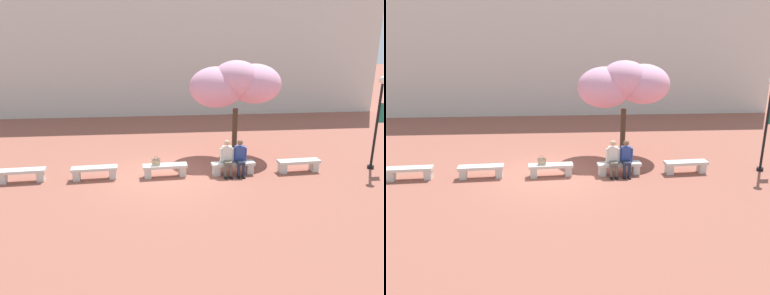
% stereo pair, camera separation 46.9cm
% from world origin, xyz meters
% --- Properties ---
extents(ground_plane, '(100.00, 100.00, 0.00)m').
position_xyz_m(ground_plane, '(0.00, 0.00, 0.00)').
color(ground_plane, '#8E5142').
extents(building_facade, '(28.00, 4.00, 8.92)m').
position_xyz_m(building_facade, '(0.00, 12.55, 4.46)').
color(building_facade, beige).
rests_on(building_facade, ground).
extents(stone_bench_west_end, '(1.61, 0.51, 0.45)m').
position_xyz_m(stone_bench_west_end, '(-4.96, 0.00, 0.30)').
color(stone_bench_west_end, beige).
rests_on(stone_bench_west_end, ground).
extents(stone_bench_near_west, '(1.61, 0.51, 0.45)m').
position_xyz_m(stone_bench_near_west, '(-2.48, 0.00, 0.30)').
color(stone_bench_near_west, beige).
rests_on(stone_bench_near_west, ground).
extents(stone_bench_center, '(1.61, 0.51, 0.45)m').
position_xyz_m(stone_bench_center, '(0.00, 0.00, 0.30)').
color(stone_bench_center, beige).
rests_on(stone_bench_center, ground).
extents(stone_bench_near_east, '(1.61, 0.51, 0.45)m').
position_xyz_m(stone_bench_near_east, '(2.48, 0.00, 0.30)').
color(stone_bench_near_east, beige).
rests_on(stone_bench_near_east, ground).
extents(stone_bench_east_end, '(1.61, 0.51, 0.45)m').
position_xyz_m(stone_bench_east_end, '(4.96, 0.00, 0.30)').
color(stone_bench_east_end, beige).
rests_on(stone_bench_east_end, ground).
extents(person_seated_left, '(0.51, 0.69, 1.29)m').
position_xyz_m(person_seated_left, '(2.24, -0.05, 0.70)').
color(person_seated_left, black).
rests_on(person_seated_left, ground).
extents(person_seated_right, '(0.51, 0.70, 1.29)m').
position_xyz_m(person_seated_right, '(2.71, -0.05, 0.70)').
color(person_seated_right, black).
rests_on(person_seated_right, ground).
extents(handbag, '(0.30, 0.15, 0.34)m').
position_xyz_m(handbag, '(-0.31, -0.01, 0.58)').
color(handbag, tan).
rests_on(handbag, stone_bench_center).
extents(cherry_tree_main, '(3.78, 2.34, 3.93)m').
position_xyz_m(cherry_tree_main, '(3.03, 2.47, 2.97)').
color(cherry_tree_main, '#473323').
rests_on(cherry_tree_main, ground).
extents(lamp_post_with_banner, '(0.54, 0.28, 3.49)m').
position_xyz_m(lamp_post_with_banner, '(7.86, 0.05, 2.11)').
color(lamp_post_with_banner, black).
rests_on(lamp_post_with_banner, ground).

